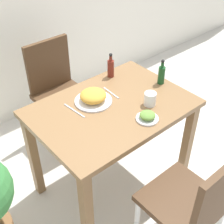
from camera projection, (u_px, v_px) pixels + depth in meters
name	position (u px, v px, depth m)	size (l,w,h in m)	color
ground_plane	(112.00, 183.00, 2.50)	(16.00, 16.00, 0.00)	beige
dining_table	(112.00, 121.00, 2.11)	(1.03, 0.73, 0.78)	olive
chair_near	(195.00, 202.00, 1.74)	(0.42, 0.42, 0.92)	#4C331E
chair_far	(58.00, 88.00, 2.66)	(0.42, 0.42, 0.92)	#4C331E
food_plate	(93.00, 97.00, 2.04)	(0.25, 0.25, 0.09)	white
side_plate	(147.00, 116.00, 1.90)	(0.14, 0.14, 0.05)	white
drink_cup	(150.00, 99.00, 2.01)	(0.08, 0.08, 0.09)	white
sauce_bottle	(162.00, 74.00, 2.20)	(0.05, 0.05, 0.19)	#194C23
condiment_bottle	(111.00, 68.00, 2.28)	(0.05, 0.05, 0.19)	maroon
fork_utensil	(74.00, 111.00, 1.98)	(0.03, 0.20, 0.00)	silver
spoon_utensil	(111.00, 93.00, 2.14)	(0.02, 0.17, 0.00)	silver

